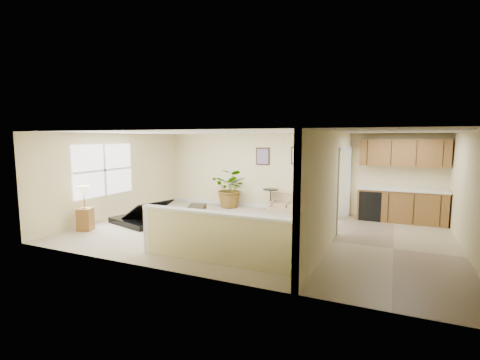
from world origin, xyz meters
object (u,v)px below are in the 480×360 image
at_px(small_plant, 331,211).
at_px(loveseat, 289,203).
at_px(piano_bench, 196,216).
at_px(palm_plant, 231,188).
at_px(accent_table, 271,197).
at_px(lamp_stand, 85,212).
at_px(piano, 146,201).

bearing_deg(small_plant, loveseat, 162.60).
height_order(piano_bench, palm_plant, palm_plant).
bearing_deg(piano_bench, palm_plant, 95.88).
bearing_deg(small_plant, piano_bench, -142.70).
height_order(accent_table, lamp_stand, lamp_stand).
relative_size(loveseat, small_plant, 2.20).
xyz_separation_m(piano_bench, lamp_stand, (-2.42, -1.46, 0.20)).
xyz_separation_m(piano, small_plant, (4.74, 2.45, -0.35)).
bearing_deg(accent_table, lamp_stand, -129.98).
xyz_separation_m(accent_table, lamp_stand, (-3.55, -4.23, 0.03)).
relative_size(piano, palm_plant, 1.55).
bearing_deg(small_plant, lamp_stand, -145.30).
height_order(loveseat, accent_table, loveseat).
distance_m(palm_plant, lamp_stand, 4.72).
distance_m(small_plant, lamp_stand, 6.75).
xyz_separation_m(palm_plant, lamp_stand, (-2.14, -4.20, -0.17)).
bearing_deg(piano_bench, accent_table, 67.88).
height_order(piano_bench, small_plant, small_plant).
xyz_separation_m(small_plant, lamp_stand, (-5.55, -3.84, 0.23)).
xyz_separation_m(piano, lamp_stand, (-0.81, -1.39, -0.12)).
distance_m(palm_plant, small_plant, 3.45).
distance_m(piano_bench, small_plant, 3.93).
bearing_deg(piano_bench, piano, -177.58).
relative_size(piano_bench, small_plant, 1.42).
height_order(piano_bench, accent_table, accent_table).
relative_size(piano, loveseat, 1.57).
height_order(palm_plant, small_plant, palm_plant).
distance_m(piano_bench, palm_plant, 2.78).
relative_size(accent_table, palm_plant, 0.54).
xyz_separation_m(piano_bench, loveseat, (1.74, 2.81, 0.00)).
relative_size(palm_plant, small_plant, 2.23).
relative_size(accent_table, lamp_stand, 0.62).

